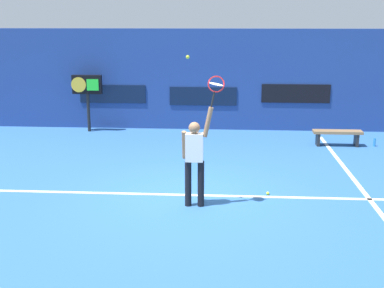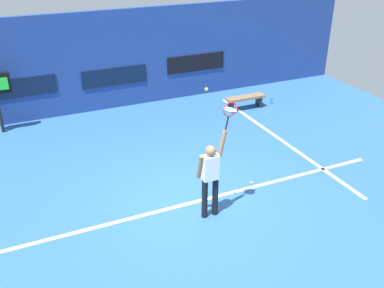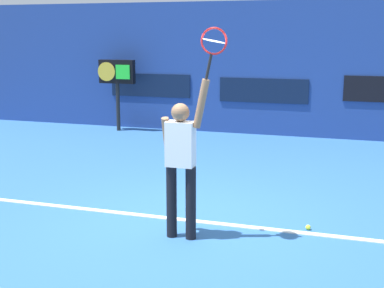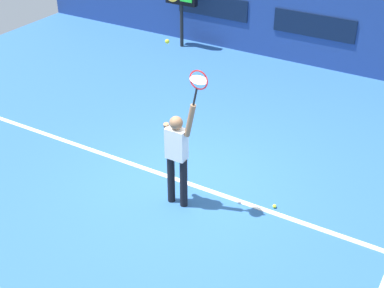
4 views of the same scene
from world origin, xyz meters
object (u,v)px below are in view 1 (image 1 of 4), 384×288
Objects in this scene: tennis_player at (195,157)px; water_bottle at (374,142)px; tennis_ball at (188,57)px; court_bench at (337,134)px; spare_ball at (268,193)px; tennis_racket at (216,86)px; scoreboard_clock at (87,87)px.

tennis_player is 7.07m from water_bottle.
tennis_player is 1.90m from tennis_ball.
court_bench is 5.83× the size of water_bottle.
water_bottle reaches higher than spare_ball.
tennis_ball is 0.05× the size of court_bench.
tennis_ball is (-0.52, -0.01, 0.53)m from tennis_racket.
tennis_player is 7.49m from scoreboard_clock.
tennis_ball is 0.04× the size of scoreboard_clock.
court_bench is (3.96, 5.03, -2.57)m from tennis_ball.
tennis_racket reaches higher than scoreboard_clock.
spare_ball is at bearing -128.39° from water_bottle.
scoreboard_clock is at bearing 121.11° from tennis_player.
spare_ball is at bearing -118.51° from court_bench.
tennis_ball is at bearing -59.79° from scoreboard_clock.
water_bottle is at bearing -8.98° from scoreboard_clock.
tennis_racket reaches higher than tennis_player.
court_bench is 4.90m from spare_ball.
water_bottle is at bearing 51.61° from spare_ball.
scoreboard_clock reaches higher than court_bench.
tennis_ball is at bearing -179.08° from tennis_racket.
tennis_racket reaches higher than court_bench.
spare_ball is (1.63, 0.73, -2.88)m from tennis_ball.
spare_ball is (1.10, 0.72, -2.35)m from tennis_racket.
water_bottle is 3.53× the size of spare_ball.
water_bottle is (1.07, 0.00, -0.22)m from court_bench.
tennis_ball is at bearing -128.22° from court_bench.
tennis_player is 29.22× the size of spare_ball.
scoreboard_clock is 7.89m from court_bench.
tennis_ball is at bearing -135.01° from water_bottle.
tennis_ball is (-0.13, -0.01, 1.90)m from tennis_player.
scoreboard_clock is at bearing 120.21° from tennis_ball.
tennis_player is 1.08× the size of scoreboard_clock.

